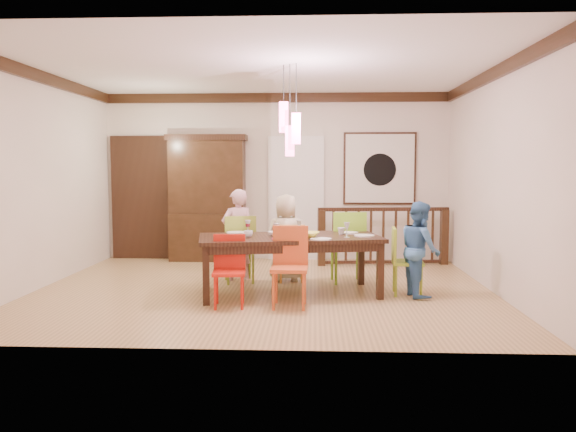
{
  "coord_description": "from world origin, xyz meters",
  "views": [
    {
      "loc": [
        0.66,
        -7.35,
        1.63
      ],
      "look_at": [
        0.32,
        0.09,
        0.97
      ],
      "focal_mm": 35.0,
      "sensor_mm": 36.0,
      "label": 1
    }
  ],
  "objects_px": {
    "dining_table": "(290,242)",
    "china_hutch": "(208,198)",
    "chair_far_left": "(239,244)",
    "person_end_right": "(420,249)",
    "person_far_left": "(238,235)",
    "chair_end_right": "(408,257)",
    "balustrade": "(383,235)",
    "person_far_mid": "(286,238)"
  },
  "relations": [
    {
      "from": "chair_far_left",
      "to": "china_hutch",
      "type": "bearing_deg",
      "value": -80.87
    },
    {
      "from": "china_hutch",
      "to": "person_far_left",
      "type": "distance_m",
      "value": 1.89
    },
    {
      "from": "balustrade",
      "to": "person_far_mid",
      "type": "distance_m",
      "value": 2.08
    },
    {
      "from": "chair_end_right",
      "to": "china_hutch",
      "type": "relative_size",
      "value": 0.39
    },
    {
      "from": "person_end_right",
      "to": "chair_end_right",
      "type": "bearing_deg",
      "value": 53.66
    },
    {
      "from": "person_far_left",
      "to": "chair_end_right",
      "type": "bearing_deg",
      "value": 131.03
    },
    {
      "from": "person_end_right",
      "to": "person_far_left",
      "type": "bearing_deg",
      "value": 60.37
    },
    {
      "from": "chair_end_right",
      "to": "person_far_left",
      "type": "xyz_separation_m",
      "value": [
        -2.29,
        0.85,
        0.17
      ]
    },
    {
      "from": "china_hutch",
      "to": "person_far_mid",
      "type": "xyz_separation_m",
      "value": [
        1.46,
        -1.73,
        -0.47
      ]
    },
    {
      "from": "chair_far_left",
      "to": "person_far_left",
      "type": "relative_size",
      "value": 0.73
    },
    {
      "from": "dining_table",
      "to": "person_far_left",
      "type": "relative_size",
      "value": 1.86
    },
    {
      "from": "chair_far_left",
      "to": "china_hutch",
      "type": "height_order",
      "value": "china_hutch"
    },
    {
      "from": "chair_end_right",
      "to": "balustrade",
      "type": "bearing_deg",
      "value": 5.1
    },
    {
      "from": "balustrade",
      "to": "person_end_right",
      "type": "bearing_deg",
      "value": -91.5
    },
    {
      "from": "dining_table",
      "to": "person_far_left",
      "type": "height_order",
      "value": "person_far_left"
    },
    {
      "from": "chair_end_right",
      "to": "person_end_right",
      "type": "bearing_deg",
      "value": -113.52
    },
    {
      "from": "person_far_mid",
      "to": "chair_far_left",
      "type": "bearing_deg",
      "value": 5.92
    },
    {
      "from": "person_far_mid",
      "to": "dining_table",
      "type": "bearing_deg",
      "value": 91.86
    },
    {
      "from": "dining_table",
      "to": "chair_end_right",
      "type": "relative_size",
      "value": 2.85
    },
    {
      "from": "balustrade",
      "to": "person_far_left",
      "type": "distance_m",
      "value": 2.62
    },
    {
      "from": "chair_far_left",
      "to": "china_hutch",
      "type": "distance_m",
      "value": 2.08
    },
    {
      "from": "dining_table",
      "to": "balustrade",
      "type": "xyz_separation_m",
      "value": [
        1.46,
        2.22,
        -0.17
      ]
    },
    {
      "from": "chair_end_right",
      "to": "person_far_left",
      "type": "distance_m",
      "value": 2.45
    },
    {
      "from": "dining_table",
      "to": "person_far_left",
      "type": "xyz_separation_m",
      "value": [
        -0.79,
        0.89,
        -0.02
      ]
    },
    {
      "from": "chair_end_right",
      "to": "person_far_left",
      "type": "height_order",
      "value": "person_far_left"
    },
    {
      "from": "china_hutch",
      "to": "balustrade",
      "type": "bearing_deg",
      "value": -6.58
    },
    {
      "from": "china_hutch",
      "to": "person_end_right",
      "type": "xyz_separation_m",
      "value": [
        3.18,
        -2.6,
        -0.49
      ]
    },
    {
      "from": "chair_end_right",
      "to": "person_far_mid",
      "type": "bearing_deg",
      "value": 67.33
    },
    {
      "from": "chair_far_left",
      "to": "person_far_left",
      "type": "xyz_separation_m",
      "value": [
        -0.04,
        0.17,
        0.11
      ]
    },
    {
      "from": "chair_far_left",
      "to": "person_far_mid",
      "type": "height_order",
      "value": "person_far_mid"
    },
    {
      "from": "china_hutch",
      "to": "balustrade",
      "type": "xyz_separation_m",
      "value": [
        3.0,
        -0.35,
        -0.59
      ]
    },
    {
      "from": "dining_table",
      "to": "chair_far_left",
      "type": "distance_m",
      "value": 1.05
    },
    {
      "from": "balustrade",
      "to": "person_far_mid",
      "type": "bearing_deg",
      "value": -144.25
    },
    {
      "from": "chair_far_left",
      "to": "person_end_right",
      "type": "distance_m",
      "value": 2.5
    },
    {
      "from": "chair_far_left",
      "to": "chair_end_right",
      "type": "height_order",
      "value": "chair_far_left"
    },
    {
      "from": "china_hutch",
      "to": "person_far_mid",
      "type": "height_order",
      "value": "china_hutch"
    },
    {
      "from": "chair_far_left",
      "to": "person_end_right",
      "type": "xyz_separation_m",
      "value": [
        2.39,
        -0.75,
        0.05
      ]
    },
    {
      "from": "person_end_right",
      "to": "balustrade",
      "type": "bearing_deg",
      "value": -4.23
    },
    {
      "from": "dining_table",
      "to": "person_end_right",
      "type": "height_order",
      "value": "person_end_right"
    },
    {
      "from": "dining_table",
      "to": "china_hutch",
      "type": "xyz_separation_m",
      "value": [
        -1.54,
        2.57,
        0.42
      ]
    },
    {
      "from": "dining_table",
      "to": "person_end_right",
      "type": "xyz_separation_m",
      "value": [
        1.64,
        -0.03,
        -0.07
      ]
    },
    {
      "from": "balustrade",
      "to": "person_far_mid",
      "type": "xyz_separation_m",
      "value": [
        -1.54,
        -1.38,
        0.12
      ]
    }
  ]
}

